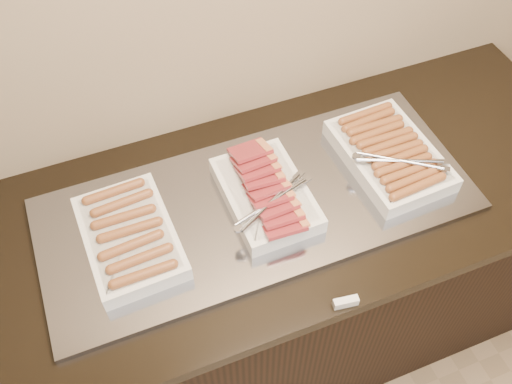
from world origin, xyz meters
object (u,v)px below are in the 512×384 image
at_px(warming_tray, 257,205).
at_px(counter, 265,282).
at_px(dish_center, 266,194).
at_px(dish_left, 130,236).
at_px(dish_right, 390,154).

bearing_deg(warming_tray, counter, 0.00).
height_order(warming_tray, dish_center, dish_center).
bearing_deg(dish_center, dish_left, 178.38).
bearing_deg(counter, dish_left, -180.00).
bearing_deg(dish_center, counter, 38.49).
height_order(counter, dish_center, dish_center).
relative_size(counter, dish_left, 5.96).
relative_size(dish_center, dish_right, 0.93).
xyz_separation_m(counter, dish_left, (-0.39, -0.00, 0.50)).
xyz_separation_m(dish_left, dish_center, (0.38, -0.00, 0.01)).
relative_size(warming_tray, dish_center, 3.46).
relative_size(counter, dish_center, 5.94).
xyz_separation_m(counter, dish_right, (0.38, -0.00, 0.50)).
distance_m(dish_left, dish_right, 0.77).
xyz_separation_m(warming_tray, dish_right, (0.41, -0.00, 0.04)).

